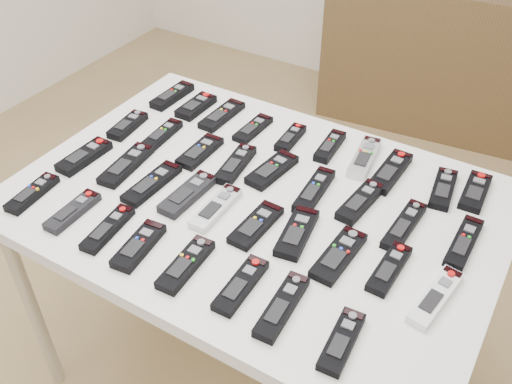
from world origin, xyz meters
The scene contains 40 objects.
ground centered at (0.00, 0.00, 0.00)m, with size 4.00×4.00×0.00m, color olive.
table centered at (0.15, -0.12, 0.72)m, with size 1.25×0.88×0.78m.
sideboard centered at (0.33, 1.78, 0.39)m, with size 1.56×0.38×0.78m, color #513920.
remote_0 centered at (-0.36, 0.18, 0.79)m, with size 0.05×0.17×0.02m, color black.
remote_1 centered at (-0.25, 0.17, 0.79)m, with size 0.06×0.15×0.02m, color black.
remote_2 centered at (-0.15, 0.17, 0.79)m, with size 0.06×0.18×0.02m, color black.
remote_3 centered at (-0.03, 0.15, 0.79)m, with size 0.05×0.16×0.02m, color black.
remote_4 centered at (0.10, 0.17, 0.79)m, with size 0.04×0.14×0.02m, color black.
remote_5 centered at (0.22, 0.19, 0.79)m, with size 0.04×0.15×0.02m, color black.
remote_6 centered at (0.33, 0.18, 0.79)m, with size 0.05×0.19×0.02m, color #B7B7BC.
remote_7 centered at (0.41, 0.16, 0.79)m, with size 0.06×0.19×0.02m, color black.
remote_8 centered at (0.56, 0.16, 0.79)m, with size 0.05×0.17×0.02m, color black.
remote_9 centered at (0.63, 0.20, 0.79)m, with size 0.06×0.16×0.02m, color black.
remote_10 centered at (-0.36, -0.03, 0.79)m, with size 0.05×0.15×0.02m, color black.
remote_11 centered at (-0.24, -0.02, 0.79)m, with size 0.05×0.16×0.02m, color black.
remote_12 centered at (-0.09, -0.03, 0.79)m, with size 0.06×0.16×0.02m, color black.
remote_13 centered at (0.03, -0.03, 0.79)m, with size 0.05×0.18×0.02m, color black.
remote_14 centered at (0.13, 0.00, 0.79)m, with size 0.06×0.17×0.02m, color black.
remote_15 centered at (0.27, -0.02, 0.79)m, with size 0.05×0.19×0.02m, color black.
remote_16 centered at (0.39, 0.00, 0.79)m, with size 0.05×0.17×0.02m, color black.
remote_17 centered at (0.52, -0.03, 0.79)m, with size 0.05×0.19×0.02m, color black.
remote_18 centered at (0.66, -0.01, 0.79)m, with size 0.05×0.19×0.02m, color black.
remote_19 centered at (-0.36, -0.22, 0.79)m, with size 0.06×0.17×0.02m, color black.
remote_20 centered at (-0.23, -0.19, 0.79)m, with size 0.06×0.20×0.02m, color black.
remote_21 centered at (-0.12, -0.22, 0.79)m, with size 0.06×0.19×0.02m, color black.
remote_22 centered at (-0.01, -0.21, 0.79)m, with size 0.06×0.18×0.02m, color black.
remote_23 centered at (0.09, -0.21, 0.79)m, with size 0.05×0.18×0.02m, color #B7B7BC.
remote_24 centered at (0.21, -0.21, 0.79)m, with size 0.06×0.17×0.02m, color black.
remote_25 centered at (0.31, -0.19, 0.79)m, with size 0.06×0.17×0.02m, color black.
remote_26 centered at (0.42, -0.20, 0.79)m, with size 0.06×0.18×0.02m, color black.
remote_27 centered at (0.54, -0.18, 0.79)m, with size 0.05×0.17×0.02m, color black.
remote_28 centered at (0.66, -0.21, 0.79)m, with size 0.05×0.19×0.02m, color silver.
remote_29 centered at (-0.36, -0.41, 0.79)m, with size 0.05×0.16×0.02m, color black.
remote_30 centered at (-0.22, -0.41, 0.79)m, with size 0.05×0.16×0.02m, color black.
remote_31 centered at (-0.10, -0.41, 0.79)m, with size 0.04×0.17×0.02m, color black.
remote_32 centered at (0.01, -0.42, 0.79)m, with size 0.06×0.16×0.02m, color black.
remote_33 centered at (0.14, -0.41, 0.79)m, with size 0.05×0.17×0.02m, color black.
remote_34 centered at (0.28, -0.40, 0.79)m, with size 0.05×0.17×0.02m, color black.
remote_35 centered at (0.38, -0.40, 0.79)m, with size 0.05×0.19×0.02m, color black.
remote_36 centered at (0.53, -0.42, 0.79)m, with size 0.05×0.16×0.02m, color black.
Camera 1 is at (0.74, -1.10, 1.74)m, focal length 40.00 mm.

